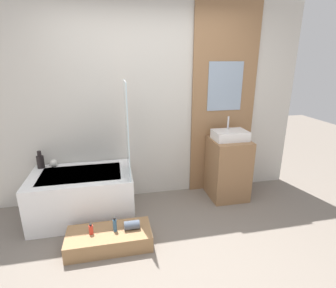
% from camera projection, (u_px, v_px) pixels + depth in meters
% --- Properties ---
extents(ground_plane, '(12.00, 12.00, 0.00)m').
position_uv_depth(ground_plane, '(176.00, 273.00, 2.40)').
color(ground_plane, slate).
extents(wall_tiled_back, '(4.20, 0.06, 2.60)m').
position_uv_depth(wall_tiled_back, '(149.00, 104.00, 3.46)').
color(wall_tiled_back, beige).
rests_on(wall_tiled_back, ground_plane).
extents(wall_wood_accent, '(0.91, 0.04, 2.60)m').
position_uv_depth(wall_wood_accent, '(224.00, 101.00, 3.62)').
color(wall_wood_accent, '#8E6642').
rests_on(wall_wood_accent, ground_plane).
extents(bathtub, '(1.19, 0.75, 0.57)m').
position_uv_depth(bathtub, '(83.00, 195.00, 3.20)').
color(bathtub, white).
rests_on(bathtub, ground_plane).
extents(glass_shower_screen, '(0.01, 0.46, 1.08)m').
position_uv_depth(glass_shower_screen, '(127.00, 130.00, 2.94)').
color(glass_shower_screen, silver).
rests_on(glass_shower_screen, bathtub).
extents(wooden_step_bench, '(0.86, 0.39, 0.17)m').
position_uv_depth(wooden_step_bench, '(109.00, 239.00, 2.72)').
color(wooden_step_bench, '#997047').
rests_on(wooden_step_bench, ground_plane).
extents(vanity_cabinet, '(0.50, 0.52, 0.84)m').
position_uv_depth(vanity_cabinet, '(228.00, 168.00, 3.63)').
color(vanity_cabinet, '#8E6642').
rests_on(vanity_cabinet, ground_plane).
extents(sink, '(0.44, 0.31, 0.30)m').
position_uv_depth(sink, '(230.00, 135.00, 3.49)').
color(sink, white).
rests_on(sink, vanity_cabinet).
extents(vase_tall_dark, '(0.09, 0.09, 0.22)m').
position_uv_depth(vase_tall_dark, '(40.00, 161.00, 3.25)').
color(vase_tall_dark, black).
rests_on(vase_tall_dark, bathtub).
extents(vase_round_light, '(0.10, 0.10, 0.10)m').
position_uv_depth(vase_round_light, '(54.00, 163.00, 3.29)').
color(vase_round_light, silver).
rests_on(vase_round_light, bathtub).
extents(bottle_soap_primary, '(0.04, 0.04, 0.12)m').
position_uv_depth(bottle_soap_primary, '(91.00, 229.00, 2.64)').
color(bottle_soap_primary, red).
rests_on(bottle_soap_primary, wooden_step_bench).
extents(bottle_soap_secondary, '(0.04, 0.04, 0.16)m').
position_uv_depth(bottle_soap_secondary, '(115.00, 225.00, 2.68)').
color(bottle_soap_secondary, '#2D567A').
rests_on(bottle_soap_secondary, wooden_step_bench).
extents(towel_roll, '(0.16, 0.09, 0.09)m').
position_uv_depth(towel_roll, '(132.00, 225.00, 2.73)').
color(towel_roll, '#4C5666').
rests_on(towel_roll, wooden_step_bench).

